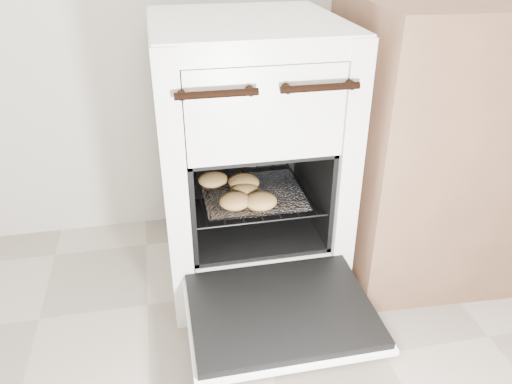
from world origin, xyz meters
TOP-DOWN VIEW (x-y plane):
  - stove at (0.03, 1.19)m, footprint 0.55×0.61m
  - oven_door at (0.03, 0.73)m, footprint 0.50×0.39m
  - oven_rack at (0.03, 1.13)m, footprint 0.40×0.39m
  - foil_sheet at (0.03, 1.11)m, footprint 0.31×0.28m
  - baked_rolls at (-0.01, 1.10)m, footprint 0.25×0.30m
  - counter at (0.81, 1.14)m, footprint 0.94×0.65m

SIDE VIEW (x-z plane):
  - oven_door at x=0.03m, z-range 0.17..0.20m
  - oven_rack at x=0.03m, z-range 0.32..0.33m
  - foil_sheet at x=0.03m, z-range 0.33..0.34m
  - baked_rolls at x=-0.01m, z-range 0.34..0.38m
  - stove at x=0.03m, z-range -0.01..0.83m
  - counter at x=0.81m, z-range 0.00..0.90m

